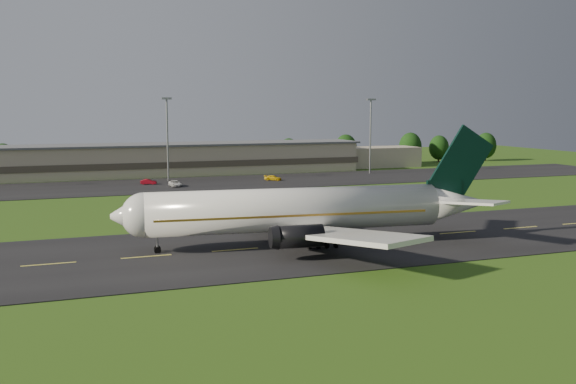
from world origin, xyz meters
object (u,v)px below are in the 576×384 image
object	(u,v)px
airliner	(301,210)
light_mast_centre	(167,129)
service_vehicle_b	(149,182)
terminal	(163,160)
light_mast_east	(371,127)
service_vehicle_c	(175,183)
service_vehicle_d	(273,178)

from	to	relation	value
airliner	light_mast_centre	distance (m)	80.59
service_vehicle_b	terminal	bearing A→B (deg)	-1.54
light_mast_east	service_vehicle_c	xyz separation A→B (m)	(-55.42, -11.72, -11.96)
light_mast_centre	service_vehicle_c	xyz separation A→B (m)	(-0.42, -11.72, -11.96)
light_mast_east	airliner	bearing A→B (deg)	-122.56
terminal	light_mast_centre	xyz separation A→B (m)	(-1.40, -16.18, 8.75)
airliner	service_vehicle_b	bearing A→B (deg)	103.44
service_vehicle_d	terminal	bearing A→B (deg)	78.96
terminal	service_vehicle_d	xyz separation A→B (m)	(23.06, -23.72, -3.27)
terminal	service_vehicle_b	world-z (taller)	terminal
airliner	service_vehicle_d	size ratio (longest dim) A/B	12.03
airliner	light_mast_east	bearing A→B (deg)	63.69
terminal	service_vehicle_d	bearing A→B (deg)	-45.81
light_mast_centre	terminal	bearing A→B (deg)	85.05
light_mast_centre	service_vehicle_d	size ratio (longest dim) A/B	4.78
service_vehicle_b	service_vehicle_d	xyz separation A→B (m)	(30.01, -2.03, 0.01)
service_vehicle_c	service_vehicle_d	bearing A→B (deg)	6.60
terminal	service_vehicle_b	xyz separation A→B (m)	(-6.95, -21.69, -3.28)
airliner	light_mast_east	world-z (taller)	light_mast_east
service_vehicle_b	service_vehicle_c	bearing A→B (deg)	-124.23
service_vehicle_b	service_vehicle_c	size ratio (longest dim) A/B	0.76
service_vehicle_b	service_vehicle_c	xyz separation A→B (m)	(5.13, -6.22, 0.06)
light_mast_centre	service_vehicle_c	size ratio (longest dim) A/B	4.20
light_mast_east	service_vehicle_b	size ratio (longest dim) A/B	5.49
service_vehicle_c	service_vehicle_d	world-z (taller)	service_vehicle_c
airliner	service_vehicle_b	world-z (taller)	airliner
terminal	light_mast_centre	world-z (taller)	light_mast_centre
terminal	light_mast_centre	bearing A→B (deg)	-94.95
light_mast_east	service_vehicle_d	world-z (taller)	light_mast_east
light_mast_centre	service_vehicle_d	distance (m)	28.28
light_mast_centre	service_vehicle_b	xyz separation A→B (m)	(-5.55, -5.50, -12.03)
service_vehicle_b	service_vehicle_d	size ratio (longest dim) A/B	0.87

